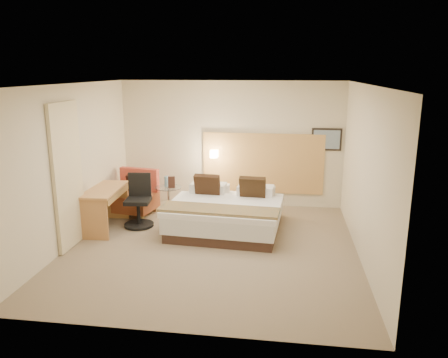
# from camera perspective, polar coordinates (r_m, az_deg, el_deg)

# --- Properties ---
(floor) EXTENTS (4.80, 5.00, 0.02)m
(floor) POSITION_cam_1_polar(r_m,az_deg,el_deg) (7.48, -1.55, -8.96)
(floor) COLOR #816F57
(floor) RESTS_ON ground
(ceiling) EXTENTS (4.80, 5.00, 0.02)m
(ceiling) POSITION_cam_1_polar(r_m,az_deg,el_deg) (6.89, -1.70, 12.35)
(ceiling) COLOR white
(ceiling) RESTS_ON floor
(wall_back) EXTENTS (4.80, 0.02, 2.70)m
(wall_back) POSITION_cam_1_polar(r_m,az_deg,el_deg) (9.50, 0.92, 4.60)
(wall_back) COLOR beige
(wall_back) RESTS_ON floor
(wall_front) EXTENTS (4.80, 0.02, 2.70)m
(wall_front) POSITION_cam_1_polar(r_m,az_deg,el_deg) (4.70, -6.76, -5.54)
(wall_front) COLOR beige
(wall_front) RESTS_ON floor
(wall_left) EXTENTS (0.02, 5.00, 2.70)m
(wall_left) POSITION_cam_1_polar(r_m,az_deg,el_deg) (7.83, -19.30, 1.73)
(wall_left) COLOR beige
(wall_left) RESTS_ON floor
(wall_right) EXTENTS (0.02, 5.00, 2.70)m
(wall_right) POSITION_cam_1_polar(r_m,az_deg,el_deg) (7.08, 18.00, 0.58)
(wall_right) COLOR beige
(wall_right) RESTS_ON floor
(headboard_panel) EXTENTS (2.60, 0.04, 1.30)m
(headboard_panel) POSITION_cam_1_polar(r_m,az_deg,el_deg) (9.47, 5.09, 2.05)
(headboard_panel) COLOR #BC8949
(headboard_panel) RESTS_ON wall_back
(art_frame) EXTENTS (0.62, 0.03, 0.47)m
(art_frame) POSITION_cam_1_polar(r_m,az_deg,el_deg) (9.41, 13.25, 5.06)
(art_frame) COLOR black
(art_frame) RESTS_ON wall_back
(art_canvas) EXTENTS (0.54, 0.01, 0.39)m
(art_canvas) POSITION_cam_1_polar(r_m,az_deg,el_deg) (9.39, 13.26, 5.04)
(art_canvas) COLOR gray
(art_canvas) RESTS_ON wall_back
(lamp_arm) EXTENTS (0.02, 0.12, 0.02)m
(lamp_arm) POSITION_cam_1_polar(r_m,az_deg,el_deg) (9.49, -1.25, 3.37)
(lamp_arm) COLOR white
(lamp_arm) RESTS_ON wall_back
(lamp_shade) EXTENTS (0.15, 0.15, 0.15)m
(lamp_shade) POSITION_cam_1_polar(r_m,az_deg,el_deg) (9.44, -1.31, 3.30)
(lamp_shade) COLOR #FFEDC6
(lamp_shade) RESTS_ON wall_back
(curtain) EXTENTS (0.06, 0.90, 2.42)m
(curtain) POSITION_cam_1_polar(r_m,az_deg,el_deg) (7.62, -19.73, 0.36)
(curtain) COLOR beige
(curtain) RESTS_ON wall_left
(bottle_a) EXTENTS (0.08, 0.08, 0.21)m
(bottle_a) POSITION_cam_1_polar(r_m,az_deg,el_deg) (8.98, -7.60, -0.33)
(bottle_a) COLOR #7CABC1
(bottle_a) RESTS_ON side_table
(bottle_b) EXTENTS (0.08, 0.08, 0.21)m
(bottle_b) POSITION_cam_1_polar(r_m,az_deg,el_deg) (9.02, -7.44, -0.26)
(bottle_b) COLOR #93C3E4
(bottle_b) RESTS_ON side_table
(menu_folder) EXTENTS (0.15, 0.08, 0.23)m
(menu_folder) POSITION_cam_1_polar(r_m,az_deg,el_deg) (8.87, -6.87, -0.41)
(menu_folder) COLOR #3D2119
(menu_folder) RESTS_ON side_table
(bed) EXTENTS (2.13, 2.09, 0.98)m
(bed) POSITION_cam_1_polar(r_m,az_deg,el_deg) (8.18, 0.38, -4.42)
(bed) COLOR #38241C
(bed) RESTS_ON floor
(lounge_chair) EXTENTS (0.98, 0.89, 0.91)m
(lounge_chair) POSITION_cam_1_polar(r_m,az_deg,el_deg) (9.25, -11.59, -2.23)
(lounge_chair) COLOR tan
(lounge_chair) RESTS_ON floor
(side_table) EXTENTS (0.64, 0.64, 0.59)m
(side_table) POSITION_cam_1_polar(r_m,az_deg,el_deg) (9.02, -7.24, -2.68)
(side_table) COLOR silver
(side_table) RESTS_ON floor
(desk) EXTENTS (0.63, 1.27, 0.78)m
(desk) POSITION_cam_1_polar(r_m,az_deg,el_deg) (8.42, -15.19, -2.30)
(desk) COLOR #BD834A
(desk) RESTS_ON floor
(desk_chair) EXTENTS (0.62, 0.62, 0.99)m
(desk_chair) POSITION_cam_1_polar(r_m,az_deg,el_deg) (8.49, -11.07, -3.35)
(desk_chair) COLOR black
(desk_chair) RESTS_ON floor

